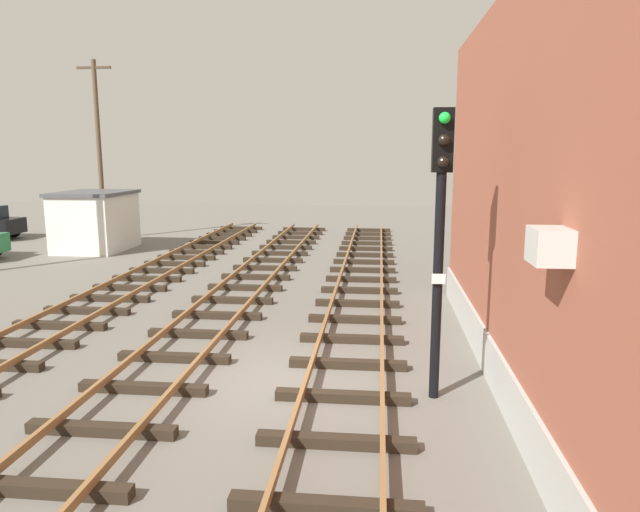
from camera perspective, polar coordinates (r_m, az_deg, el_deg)
The scene contains 6 objects.
ground_plane at distance 11.81m, azimuth -3.34°, elevation -12.29°, with size 80.00×80.00×0.00m, color slate.
track_near_building at distance 11.64m, azimuth 2.55°, elevation -11.93°, with size 2.50×46.93×0.32m.
track_centre at distance 12.43m, azimuth -15.60°, elevation -10.83°, with size 2.50×46.93×0.32m.
signal_mast at distance 10.42m, azimuth 11.82°, elevation 3.40°, with size 0.36×0.40×5.28m.
control_hut at distance 29.01m, azimuth -21.41°, elevation 3.28°, with size 3.00×3.80×2.76m.
utility_pole_far at distance 32.42m, azimuth -21.08°, elevation 9.99°, with size 1.80×0.24×9.19m.
Camera 1 is at (1.80, -10.77, 4.50)m, focal length 32.25 mm.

